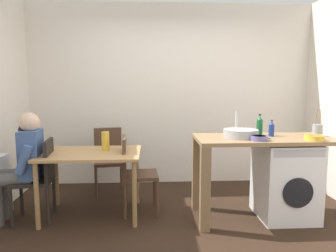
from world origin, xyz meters
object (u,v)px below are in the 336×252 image
washing_machine (285,180)px  utensil_crock (317,130)px  chair_spare_by_wall (109,157)px  seated_person (23,161)px  bottle_tall_green (260,126)px  chair_opposite (134,170)px  bottle_squat_brown (271,129)px  colander (314,137)px  vase (105,141)px  mixing_bowl (259,138)px  dining_table (91,161)px  chair_person_seat (40,175)px

washing_machine → utensil_crock: (0.37, 0.05, 0.56)m
chair_spare_by_wall → seated_person: (-0.79, -0.88, 0.16)m
washing_machine → bottle_tall_green: bearing=149.7°
chair_spare_by_wall → washing_machine: 2.30m
chair_spare_by_wall → seated_person: seated_person is taller
chair_opposite → bottle_squat_brown: bearing=80.8°
colander → utensil_crock: bearing=56.3°
chair_spare_by_wall → bottle_squat_brown: size_ratio=4.91×
utensil_crock → vase: (-2.40, 0.22, -0.14)m
chair_spare_by_wall → vase: bearing=84.8°
utensil_crock → mixing_bowl: bearing=-161.8°
chair_opposite → utensil_crock: utensil_crock is taller
chair_spare_by_wall → bottle_tall_green: size_ratio=3.69×
vase → dining_table: bearing=-146.3°
washing_machine → vase: (-2.03, 0.27, 0.42)m
utensil_crock → vase: bearing=174.8°
chair_opposite → utensil_crock: 2.14m
utensil_crock → vase: size_ratio=1.39×
chair_person_seat → mixing_bowl: bearing=-103.5°
chair_opposite → utensil_crock: size_ratio=3.00×
chair_spare_by_wall → vase: (0.06, -0.67, 0.34)m
seated_person → utensil_crock: size_ratio=4.01×
chair_person_seat → colander: bearing=-102.6°
chair_opposite → seated_person: 1.20m
chair_spare_by_wall → utensil_crock: utensil_crock is taller
mixing_bowl → colander: size_ratio=0.91×
dining_table → bottle_squat_brown: 2.06m
bottle_tall_green → colander: size_ratio=1.22×
vase → mixing_bowl: bearing=-15.9°
colander → vase: colander is taller
chair_person_seat → mixing_bowl: (2.34, -0.28, 0.44)m
chair_opposite → mixing_bowl: bearing=68.8°
dining_table → mixing_bowl: bearing=-11.6°
dining_table → vase: vase is taller
seated_person → bottle_tall_green: bearing=-94.7°
chair_spare_by_wall → chair_opposite: bearing=107.5°
seated_person → vase: size_ratio=5.57×
bottle_tall_green → mixing_bowl: size_ratio=1.34×
bottle_squat_brown → chair_person_seat: bearing=179.8°
chair_opposite → washing_machine: chair_opposite is taller
seated_person → vase: seated_person is taller
chair_person_seat → utensil_crock: 3.13m
washing_machine → bottle_squat_brown: size_ratio=4.70×
dining_table → chair_opposite: 0.50m
dining_table → chair_person_seat: chair_person_seat is taller
seated_person → utensil_crock: bearing=-96.9°
seated_person → vase: bearing=-83.0°
bottle_squat_brown → utensil_crock: 0.52m
chair_spare_by_wall → bottle_squat_brown: bottle_squat_brown is taller
washing_machine → bottle_squat_brown: bearing=156.4°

